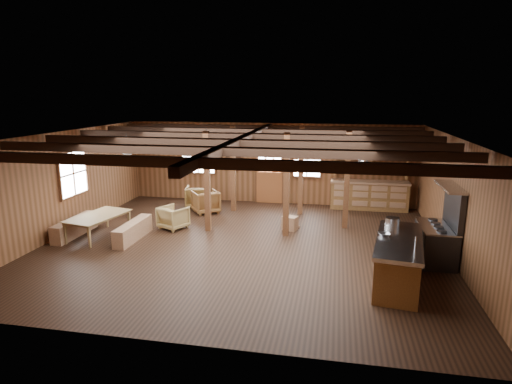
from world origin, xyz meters
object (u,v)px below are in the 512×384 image
(dining_table, at_px, (100,226))
(armchair_b, at_px, (198,197))
(commercial_range, at_px, (438,237))
(armchair_c, at_px, (173,217))
(armchair_a, at_px, (206,202))
(kitchen_island, at_px, (398,260))

(dining_table, distance_m, armchair_b, 3.85)
(commercial_range, distance_m, armchair_b, 7.83)
(armchair_b, bearing_deg, dining_table, 53.71)
(armchair_c, bearing_deg, armchair_b, -63.27)
(dining_table, relative_size, armchair_c, 2.42)
(commercial_range, xyz_separation_m, armchair_a, (-6.48, 2.98, -0.23))
(kitchen_island, relative_size, commercial_range, 1.45)
(dining_table, bearing_deg, kitchen_island, -89.78)
(dining_table, height_order, armchair_b, armchair_b)
(kitchen_island, bearing_deg, armchair_c, 165.07)
(commercial_range, bearing_deg, armchair_c, 170.09)
(kitchen_island, bearing_deg, dining_table, 177.72)
(commercial_range, xyz_separation_m, armchair_c, (-6.89, 1.20, -0.27))
(kitchen_island, relative_size, armchair_c, 3.65)
(armchair_b, relative_size, armchair_c, 1.12)
(commercial_range, bearing_deg, armchair_a, 155.26)
(armchair_c, bearing_deg, kitchen_island, -178.23)
(kitchen_island, xyz_separation_m, commercial_range, (1.05, 1.34, 0.12))
(kitchen_island, relative_size, dining_table, 1.51)
(kitchen_island, height_order, armchair_c, kitchen_island)
(commercial_range, xyz_separation_m, dining_table, (-8.55, 0.10, -0.29))
(dining_table, bearing_deg, armchair_c, -45.35)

